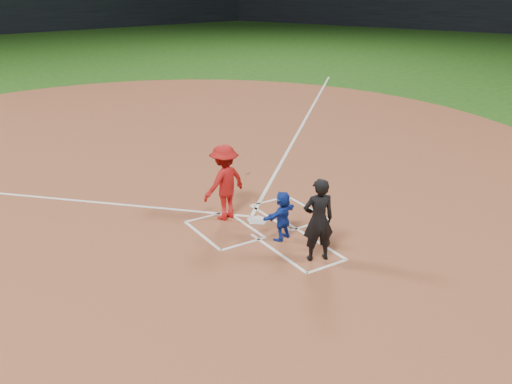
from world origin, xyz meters
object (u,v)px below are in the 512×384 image
umpire (318,220)px  batter_at_plate (224,182)px  catcher (282,215)px  home_plate (257,220)px

umpire → batter_at_plate: size_ratio=0.98×
umpire → batter_at_plate: batter_at_plate is taller
umpire → batter_at_plate: 3.08m
umpire → catcher: bearing=-67.3°
batter_at_plate → catcher: bearing=-72.8°
home_plate → umpire: umpire is taller
catcher → batter_at_plate: (-0.55, 1.77, 0.37)m
batter_at_plate → umpire: bearing=-78.4°
catcher → umpire: umpire is taller
home_plate → catcher: 1.31m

